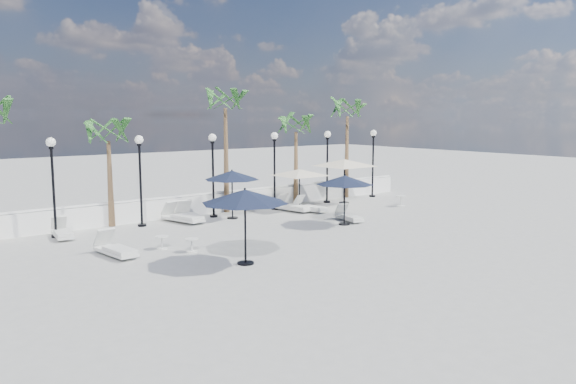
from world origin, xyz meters
TOP-DOWN VIEW (x-y plane):
  - ground at (0.00, 0.00)m, footprint 100.00×100.00m
  - balustrade at (0.00, 7.50)m, footprint 26.00×0.30m
  - lamppost_1 at (-7.00, 6.50)m, footprint 0.36×0.36m
  - lamppost_2 at (-3.50, 6.50)m, footprint 0.36×0.36m
  - lamppost_3 at (0.00, 6.50)m, footprint 0.36×0.36m
  - lamppost_4 at (3.50, 6.50)m, footprint 0.36×0.36m
  - lamppost_5 at (7.00, 6.50)m, footprint 0.36×0.36m
  - lamppost_6 at (10.50, 6.50)m, footprint 0.36×0.36m
  - palm_1 at (-4.50, 7.30)m, footprint 2.60×2.60m
  - palm_2 at (1.20, 7.30)m, footprint 2.60×2.60m
  - palm_3 at (5.50, 7.30)m, footprint 2.60×2.60m
  - palm_4 at (9.20, 7.30)m, footprint 2.60×2.60m
  - lounger_1 at (-6.85, 6.22)m, footprint 0.81×1.88m
  - lounger_2 at (-6.27, 2.25)m, footprint 0.89×2.06m
  - lounger_3 at (-1.39, 6.22)m, footprint 0.98×2.18m
  - lounger_4 at (-1.76, 6.22)m, footprint 1.19×2.22m
  - lounger_5 at (4.24, 1.96)m, footprint 0.93×1.79m
  - lounger_6 at (4.41, 4.87)m, footprint 0.90×1.90m
  - lounger_7 at (3.83, 5.45)m, footprint 0.98×2.05m
  - side_table_0 at (-4.61, 2.22)m, footprint 0.48×0.48m
  - side_table_1 at (-3.99, 1.19)m, footprint 0.48×0.48m
  - side_table_2 at (9.21, 3.25)m, footprint 0.57×0.57m
  - parasol_navy_left at (-3.40, -1.26)m, footprint 2.76×2.76m
  - parasol_navy_mid at (0.49, 5.66)m, footprint 2.51×2.51m
  - parasol_navy_right at (3.50, 1.48)m, footprint 2.44×2.44m
  - parasol_cream_sq_a at (4.46, 5.72)m, footprint 4.40×4.40m
  - parasol_cream_sq_b at (7.58, 5.78)m, footprint 5.05×5.05m

SIDE VIEW (x-z plane):
  - ground at x=0.00m, z-range 0.00..0.00m
  - lounger_5 at x=4.24m, z-range -0.11..0.54m
  - lounger_1 at x=-6.85m, z-range -0.11..0.57m
  - lounger_6 at x=4.41m, z-range -0.11..0.57m
  - lounger_7 at x=3.83m, z-range -0.12..0.62m
  - lounger_2 at x=-6.27m, z-range -0.12..0.62m
  - lounger_3 at x=-1.39m, z-range -0.13..0.66m
  - lounger_4 at x=-1.76m, z-range -0.13..0.66m
  - side_table_0 at x=-4.61m, z-range 0.05..0.51m
  - side_table_1 at x=-3.99m, z-range 0.05..0.52m
  - side_table_2 at x=9.21m, z-range 0.06..0.61m
  - balustrade at x=0.00m, z-range -0.04..0.97m
  - parasol_navy_right at x=3.50m, z-range 0.83..3.01m
  - parasol_navy_mid at x=0.49m, z-range 0.85..3.10m
  - parasol_cream_sq_a at x=4.46m, z-range 0.92..3.08m
  - parasol_navy_left at x=-3.40m, z-range 0.93..3.37m
  - parasol_cream_sq_b at x=7.58m, z-range 1.07..3.60m
  - lamppost_1 at x=-7.00m, z-range 0.57..4.41m
  - lamppost_2 at x=-3.50m, z-range 0.57..4.41m
  - lamppost_3 at x=0.00m, z-range 0.57..4.41m
  - lamppost_4 at x=3.50m, z-range 0.57..4.41m
  - lamppost_5 at x=7.00m, z-range 0.57..4.41m
  - lamppost_6 at x=10.50m, z-range 0.57..4.41m
  - palm_1 at x=-4.50m, z-range 1.40..6.10m
  - palm_3 at x=5.50m, z-range 1.50..6.40m
  - palm_4 at x=9.20m, z-range 1.88..7.58m
  - palm_2 at x=1.20m, z-range 2.07..8.17m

